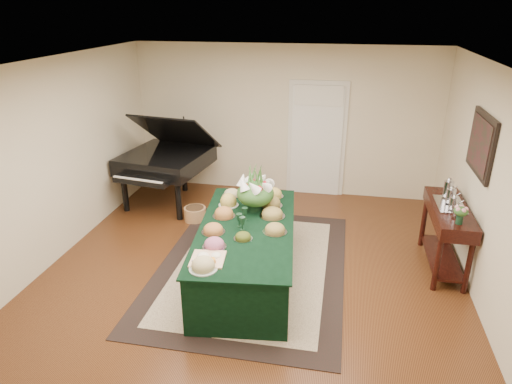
% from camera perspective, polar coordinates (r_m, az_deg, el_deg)
% --- Properties ---
extents(ground, '(6.00, 6.00, 0.00)m').
position_cam_1_polar(ground, '(6.18, -0.54, -10.09)').
color(ground, black).
rests_on(ground, ground).
extents(area_rug, '(2.48, 3.47, 0.01)m').
position_cam_1_polar(area_rug, '(6.30, -0.53, -9.32)').
color(area_rug, black).
rests_on(area_rug, ground).
extents(kitchen_doorway, '(1.05, 0.07, 2.10)m').
position_cam_1_polar(kitchen_doorway, '(8.40, 7.57, 6.39)').
color(kitchen_doorway, silver).
rests_on(kitchen_doorway, ground).
extents(buffet_table, '(1.44, 2.61, 0.74)m').
position_cam_1_polar(buffet_table, '(5.90, -1.18, -7.54)').
color(buffet_table, black).
rests_on(buffet_table, ground).
extents(food_platters, '(1.08, 2.36, 0.14)m').
position_cam_1_polar(food_platters, '(5.92, -1.44, -2.89)').
color(food_platters, '#B8B8C1').
rests_on(food_platters, buffet_table).
extents(cutting_board, '(0.40, 0.40, 0.10)m').
position_cam_1_polar(cutting_board, '(5.05, -6.01, -8.01)').
color(cutting_board, tan).
rests_on(cutting_board, buffet_table).
extents(green_goblets, '(0.13, 0.35, 0.18)m').
position_cam_1_polar(green_goblets, '(5.72, -1.75, -3.39)').
color(green_goblets, black).
rests_on(green_goblets, buffet_table).
extents(floral_centerpiece, '(0.52, 0.52, 0.52)m').
position_cam_1_polar(floral_centerpiece, '(6.05, -0.08, 0.36)').
color(floral_centerpiece, black).
rests_on(floral_centerpiece, buffet_table).
extents(grand_piano, '(1.62, 1.76, 1.65)m').
position_cam_1_polar(grand_piano, '(8.09, -11.19, 4.00)').
color(grand_piano, black).
rests_on(grand_piano, ground).
extents(wicker_basket, '(0.36, 0.36, 0.22)m').
position_cam_1_polar(wicker_basket, '(7.60, -7.62, -2.73)').
color(wicker_basket, '#9E6C40').
rests_on(wicker_basket, ground).
extents(mahogany_sideboard, '(0.45, 1.38, 0.90)m').
position_cam_1_polar(mahogany_sideboard, '(6.49, 22.86, -3.31)').
color(mahogany_sideboard, black).
rests_on(mahogany_sideboard, ground).
extents(tea_service, '(0.34, 0.74, 0.30)m').
position_cam_1_polar(tea_service, '(6.39, 23.25, -0.68)').
color(tea_service, '#B8B8C1').
rests_on(tea_service, mahogany_sideboard).
extents(pink_bouquet, '(0.18, 0.18, 0.23)m').
position_cam_1_polar(pink_bouquet, '(5.90, 24.23, -2.28)').
color(pink_bouquet, black).
rests_on(pink_bouquet, mahogany_sideboard).
extents(wall_painting, '(0.05, 0.95, 0.75)m').
position_cam_1_polar(wall_painting, '(6.19, 26.32, 5.38)').
color(wall_painting, black).
rests_on(wall_painting, ground).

